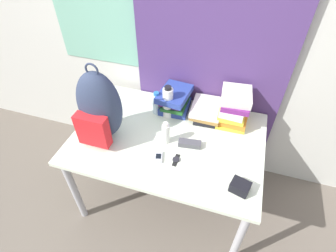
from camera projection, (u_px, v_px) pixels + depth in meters
ground_plane at (150, 242)px, 1.98m from camera, size 12.00×12.00×0.00m
wall_back at (191, 29)px, 1.81m from camera, size 6.00×0.06×2.50m
curtain_blue at (213, 35)px, 1.73m from camera, size 1.10×0.04×2.50m
desk at (168, 144)px, 1.86m from camera, size 1.29×0.90×0.71m
backpack at (99, 108)px, 1.66m from camera, size 0.30×0.27×0.55m
book_stack_left at (175, 100)px, 1.97m from camera, size 0.23×0.30×0.17m
book_stack_center at (207, 110)px, 1.94m from camera, size 0.23×0.29×0.09m
book_stack_right at (234, 108)px, 1.84m from camera, size 0.22×0.27×0.25m
water_bottle at (157, 103)px, 1.94m from camera, size 0.06×0.06×0.18m
sports_bottle at (168, 102)px, 1.89m from camera, size 0.08×0.08×0.26m
sunscreen_bottle at (165, 133)px, 1.72m from camera, size 0.05×0.05×0.17m
cell_phone at (158, 157)px, 1.66m from camera, size 0.07×0.10×0.02m
sunglasses_case at (190, 144)px, 1.73m from camera, size 0.16×0.07×0.04m
camera_pouch at (240, 187)px, 1.47m from camera, size 0.12×0.11×0.06m
wristwatch at (176, 160)px, 1.65m from camera, size 0.04×0.10×0.01m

